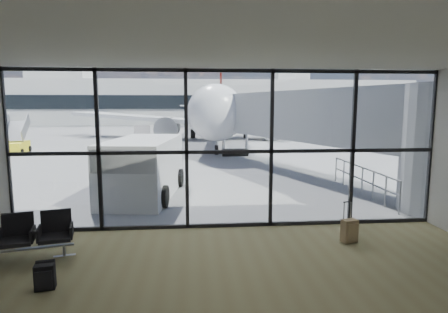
{
  "coord_description": "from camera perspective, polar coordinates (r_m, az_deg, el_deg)",
  "views": [
    {
      "loc": [
        -1.04,
        -10.41,
        3.51
      ],
      "look_at": [
        0.11,
        3.0,
        1.65
      ],
      "focal_mm": 30.0,
      "sensor_mm": 36.0,
      "label": 1
    }
  ],
  "objects": [
    {
      "name": "ground",
      "position": [
        50.55,
        -3.7,
        3.87
      ],
      "size": [
        220.0,
        220.0,
        0.0
      ],
      "primitive_type": "plane",
      "color": "slate",
      "rests_on": "ground"
    },
    {
      "name": "lounge_shell",
      "position": [
        5.77,
        5.55,
        -0.73
      ],
      "size": [
        12.02,
        8.01,
        4.51
      ],
      "color": "brown",
      "rests_on": "ground"
    },
    {
      "name": "glass_curtain_wall",
      "position": [
        10.54,
        0.81,
        0.99
      ],
      "size": [
        12.1,
        0.12,
        4.5
      ],
      "color": "white",
      "rests_on": "ground"
    },
    {
      "name": "jet_bridge",
      "position": [
        18.49,
        13.93,
        5.31
      ],
      "size": [
        8.0,
        16.5,
        4.33
      ],
      "color": "#A4A8A9",
      "rests_on": "ground"
    },
    {
      "name": "apron_railing",
      "position": [
        15.67,
        20.31,
        -2.89
      ],
      "size": [
        0.06,
        5.46,
        1.11
      ],
      "color": "gray",
      "rests_on": "ground"
    },
    {
      "name": "far_terminal",
      "position": [
        72.39,
        -4.57,
        8.39
      ],
      "size": [
        80.0,
        12.2,
        11.0
      ],
      "color": "#B6B5B1",
      "rests_on": "ground"
    },
    {
      "name": "tree_1",
      "position": [
        90.75,
        -29.93,
        7.93
      ],
      "size": [
        5.61,
        5.61,
        8.07
      ],
      "color": "#382619",
      "rests_on": "ground"
    },
    {
      "name": "tree_2",
      "position": [
        88.43,
        -26.39,
        8.59
      ],
      "size": [
        6.27,
        6.27,
        9.03
      ],
      "color": "#382619",
      "rests_on": "ground"
    },
    {
      "name": "tree_3",
      "position": [
        86.41,
        -22.6,
        8.01
      ],
      "size": [
        4.95,
        4.95,
        7.12
      ],
      "color": "#382619",
      "rests_on": "ground"
    },
    {
      "name": "tree_4",
      "position": [
        84.82,
        -18.72,
        8.63
      ],
      "size": [
        5.61,
        5.61,
        8.07
      ],
      "color": "#382619",
      "rests_on": "ground"
    },
    {
      "name": "tree_5",
      "position": [
        83.62,
        -14.69,
        9.23
      ],
      "size": [
        6.27,
        6.27,
        9.03
      ],
      "color": "#382619",
      "rests_on": "ground"
    },
    {
      "name": "seating_row",
      "position": [
        9.87,
        -28.99,
        -10.39
      ],
      "size": [
        2.39,
        1.18,
        1.06
      ],
      "rotation": [
        0.0,
        0.0,
        0.24
      ],
      "color": "gray",
      "rests_on": "ground"
    },
    {
      "name": "backpack",
      "position": [
        8.24,
        -25.64,
        -16.16
      ],
      "size": [
        0.4,
        0.38,
        0.54
      ],
      "rotation": [
        0.0,
        0.0,
        0.18
      ],
      "color": "black",
      "rests_on": "ground"
    },
    {
      "name": "suitcase",
      "position": [
        10.27,
        18.6,
        -10.66
      ],
      "size": [
        0.44,
        0.36,
        1.06
      ],
      "rotation": [
        0.0,
        0.0,
        0.29
      ],
      "color": "olive",
      "rests_on": "ground"
    },
    {
      "name": "airliner",
      "position": [
        40.75,
        -0.7,
        7.07
      ],
      "size": [
        32.33,
        37.54,
        9.67
      ],
      "rotation": [
        0.0,
        0.0,
        -0.09
      ],
      "color": "silver",
      "rests_on": "ground"
    },
    {
      "name": "service_van",
      "position": [
        14.65,
        -12.3,
        -1.63
      ],
      "size": [
        3.01,
        5.34,
        2.22
      ],
      "rotation": [
        0.0,
        0.0,
        -0.13
      ],
      "color": "silver",
      "rests_on": "ground"
    },
    {
      "name": "belt_loader",
      "position": [
        28.86,
        -12.41,
        1.97
      ],
      "size": [
        1.92,
        4.23,
        1.89
      ],
      "rotation": [
        0.0,
        0.0,
        0.1
      ],
      "color": "black",
      "rests_on": "ground"
    },
    {
      "name": "mobile_stairs",
      "position": [
        31.29,
        -29.36,
        1.43
      ],
      "size": [
        2.09,
        3.46,
        2.31
      ],
      "rotation": [
        0.0,
        0.0,
        0.14
      ],
      "color": "yellow",
      "rests_on": "ground"
    },
    {
      "name": "traffic_cone_a",
      "position": [
        23.14,
        -12.02,
        -0.26
      ],
      "size": [
        0.46,
        0.46,
        0.65
      ],
      "color": "#FF5F0D",
      "rests_on": "ground"
    },
    {
      "name": "traffic_cone_b",
      "position": [
        24.32,
        -7.97,
        0.15
      ],
      "size": [
        0.41,
        0.41,
        0.59
      ],
      "color": "#FF670D",
      "rests_on": "ground"
    }
  ]
}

